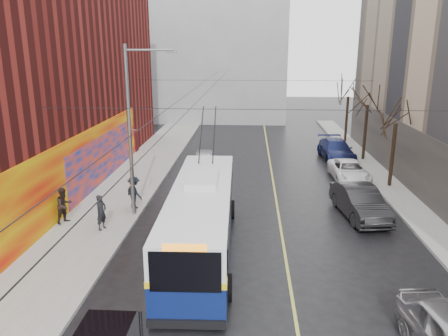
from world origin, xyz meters
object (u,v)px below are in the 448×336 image
object	(u,v)px
tree_far	(349,88)
parked_car_d	(336,150)
streetlight_pole	(132,128)
pedestrian_a	(101,212)
pedestrian_b	(64,205)
tree_near	(397,111)
parked_car_b	(360,202)
pedestrian_c	(134,192)
tree_mid	(368,95)
parked_car_c	(349,171)
trolleybus	(201,217)
following_car	(204,161)

from	to	relation	value
tree_far	parked_car_d	world-z (taller)	tree_far
streetlight_pole	pedestrian_a	distance (m)	4.53
streetlight_pole	pedestrian_b	world-z (taller)	streetlight_pole
tree_near	parked_car_d	size ratio (longest dim) A/B	1.14
parked_car_b	pedestrian_c	distance (m)	12.30
tree_mid	parked_car_c	world-z (taller)	tree_mid
tree_far	trolleybus	world-z (taller)	tree_far
tree_far	parked_car_c	world-z (taller)	tree_far
tree_mid	pedestrian_c	xyz separation A→B (m)	(-15.50, -12.09, -4.19)
tree_near	pedestrian_b	size ratio (longest dim) A/B	3.45
tree_far	parked_car_d	xyz separation A→B (m)	(-2.14, -6.83, -4.33)
following_car	pedestrian_b	size ratio (longest dim) A/B	2.45
tree_far	pedestrian_b	world-z (taller)	tree_far
parked_car_d	following_car	xyz separation A→B (m)	(-10.32, -4.08, -0.04)
following_car	pedestrian_c	world-z (taller)	pedestrian_c
tree_far	following_car	distance (m)	17.13
parked_car_b	parked_car_d	xyz separation A→B (m)	(1.06, 12.48, -0.03)
tree_mid	parked_car_b	xyz separation A→B (m)	(-3.20, -12.30, -4.41)
tree_near	trolleybus	bearing A→B (deg)	-138.73
trolleybus	pedestrian_b	size ratio (longest dim) A/B	6.55
tree_mid	parked_car_c	xyz separation A→B (m)	(-2.32, -5.54, -4.58)
tree_mid	parked_car_d	size ratio (longest dim) A/B	1.19
streetlight_pole	pedestrian_b	size ratio (longest dim) A/B	4.86
streetlight_pole	pedestrian_c	world-z (taller)	streetlight_pole
parked_car_b	pedestrian_b	bearing A→B (deg)	179.90
pedestrian_a	parked_car_d	bearing A→B (deg)	-21.59
streetlight_pole	pedestrian_a	xyz separation A→B (m)	(-1.20, -2.12, -3.81)
parked_car_c	following_car	distance (m)	10.27
streetlight_pole	pedestrian_b	bearing A→B (deg)	-157.46
tree_mid	following_car	xyz separation A→B (m)	(-12.46, -3.91, -4.48)
following_car	pedestrian_c	bearing A→B (deg)	-114.82
pedestrian_c	pedestrian_b	bearing A→B (deg)	76.20
tree_mid	pedestrian_c	size ratio (longest dim) A/B	3.66
following_car	pedestrian_a	bearing A→B (deg)	-113.52
parked_car_d	tree_mid	bearing A→B (deg)	-7.80
tree_near	parked_car_d	xyz separation A→B (m)	(-2.14, 7.17, -4.16)
streetlight_pole	trolleybus	bearing A→B (deg)	-44.38
parked_car_d	pedestrian_c	distance (m)	18.14
tree_mid	pedestrian_c	world-z (taller)	tree_mid
parked_car_b	parked_car_c	world-z (taller)	parked_car_b
parked_car_b	parked_car_c	size ratio (longest dim) A/B	1.05
parked_car_c	pedestrian_a	size ratio (longest dim) A/B	2.74
pedestrian_b	streetlight_pole	bearing A→B (deg)	-39.12
tree_far	parked_car_b	size ratio (longest dim) A/B	1.29
pedestrian_b	tree_near	bearing A→B (deg)	-39.88
tree_near	tree_mid	xyz separation A→B (m)	(0.00, 7.00, 0.28)
tree_near	parked_car_c	world-z (taller)	tree_near
tree_far	following_car	bearing A→B (deg)	-138.78
streetlight_pole	tree_near	bearing A→B (deg)	21.62
following_car	pedestrian_b	world-z (taller)	pedestrian_b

